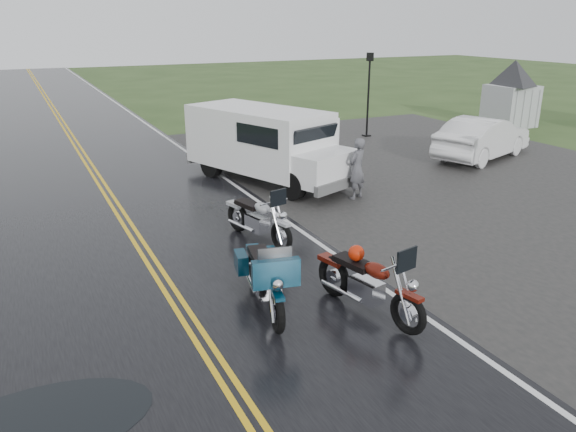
% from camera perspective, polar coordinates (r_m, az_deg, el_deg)
% --- Properties ---
extents(ground, '(120.00, 120.00, 0.00)m').
position_cam_1_polar(ground, '(9.96, -9.61, -11.26)').
color(ground, '#2D471E').
rests_on(ground, ground).
extents(road, '(8.00, 100.00, 0.04)m').
position_cam_1_polar(road, '(19.11, -18.46, 3.12)').
color(road, black).
rests_on(road, ground).
extents(parking_pad, '(14.00, 24.00, 0.03)m').
position_cam_1_polar(parking_pad, '(19.44, 18.12, 3.41)').
color(parking_pad, black).
rests_on(parking_pad, ground).
extents(visitor_center, '(16.00, 10.00, 4.80)m').
position_cam_1_polar(visitor_center, '(30.25, 21.96, 12.98)').
color(visitor_center, '#A8AAAD').
rests_on(visitor_center, ground).
extents(motorcycle_red, '(1.40, 2.63, 1.47)m').
position_cam_1_polar(motorcycle_red, '(9.47, 12.23, -8.09)').
color(motorcycle_red, '#5A130A').
rests_on(motorcycle_red, ground).
extents(motorcycle_teal, '(1.41, 2.65, 1.49)m').
position_cam_1_polar(motorcycle_teal, '(9.31, -1.13, -8.06)').
color(motorcycle_teal, '#052638').
rests_on(motorcycle_teal, ground).
extents(motorcycle_silver, '(1.39, 2.52, 1.41)m').
position_cam_1_polar(motorcycle_silver, '(12.51, -0.66, -0.88)').
color(motorcycle_silver, '#AFB0B8').
rests_on(motorcycle_silver, ground).
extents(van_white, '(4.31, 6.55, 2.41)m').
position_cam_1_polar(van_white, '(16.16, 0.53, 5.64)').
color(van_white, white).
rests_on(van_white, ground).
extents(person_at_van, '(0.77, 0.66, 1.79)m').
position_cam_1_polar(person_at_van, '(16.53, 7.01, 4.71)').
color(person_at_van, '#505055').
rests_on(person_at_van, ground).
extents(sedan_white, '(5.04, 3.13, 1.57)m').
position_cam_1_polar(sedan_white, '(22.62, 19.16, 7.44)').
color(sedan_white, silver).
rests_on(sedan_white, ground).
extents(lamp_post_far_right, '(0.32, 0.32, 3.73)m').
position_cam_1_polar(lamp_post_far_right, '(25.73, 8.16, 12.06)').
color(lamp_post_far_right, black).
rests_on(lamp_post_far_right, ground).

